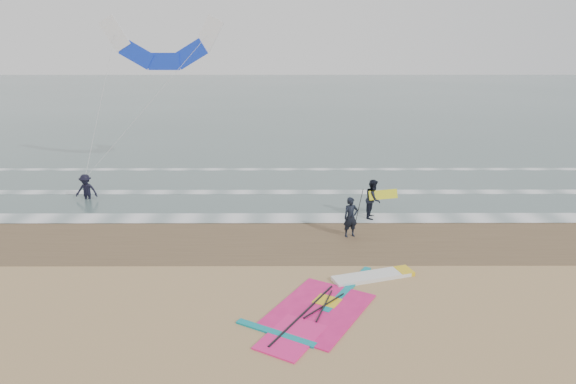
{
  "coord_description": "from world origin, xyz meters",
  "views": [
    {
      "loc": [
        -1.96,
        -12.56,
        7.64
      ],
      "look_at": [
        -1.91,
        5.0,
        2.2
      ],
      "focal_mm": 32.0,
      "sensor_mm": 36.0,
      "label": 1
    }
  ],
  "objects_px": {
    "windsurf_rig": "(335,301)",
    "surf_kite": "(163,48)",
    "person_standing": "(351,217)",
    "person_wading": "(85,184)",
    "person_walking": "(373,199)"
  },
  "relations": [
    {
      "from": "windsurf_rig",
      "to": "surf_kite",
      "type": "xyz_separation_m",
      "value": [
        -7.88,
        14.13,
        6.89
      ]
    },
    {
      "from": "windsurf_rig",
      "to": "surf_kite",
      "type": "height_order",
      "value": "surf_kite"
    },
    {
      "from": "person_standing",
      "to": "person_wading",
      "type": "relative_size",
      "value": 0.99
    },
    {
      "from": "person_wading",
      "to": "person_walking",
      "type": "bearing_deg",
      "value": -8.48
    },
    {
      "from": "windsurf_rig",
      "to": "person_standing",
      "type": "relative_size",
      "value": 3.52
    },
    {
      "from": "windsurf_rig",
      "to": "person_wading",
      "type": "distance_m",
      "value": 14.79
    },
    {
      "from": "person_walking",
      "to": "person_wading",
      "type": "height_order",
      "value": "person_walking"
    },
    {
      "from": "person_walking",
      "to": "person_wading",
      "type": "distance_m",
      "value": 13.53
    },
    {
      "from": "person_standing",
      "to": "person_wading",
      "type": "bearing_deg",
      "value": 142.77
    },
    {
      "from": "person_walking",
      "to": "surf_kite",
      "type": "distance_m",
      "value": 13.67
    },
    {
      "from": "person_standing",
      "to": "person_walking",
      "type": "distance_m",
      "value": 2.45
    },
    {
      "from": "surf_kite",
      "to": "windsurf_rig",
      "type": "bearing_deg",
      "value": -60.84
    },
    {
      "from": "person_standing",
      "to": "surf_kite",
      "type": "distance_m",
      "value": 14.06
    },
    {
      "from": "person_standing",
      "to": "person_walking",
      "type": "relative_size",
      "value": 0.94
    },
    {
      "from": "windsurf_rig",
      "to": "person_standing",
      "type": "xyz_separation_m",
      "value": [
        1.06,
        5.17,
        0.76
      ]
    }
  ]
}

